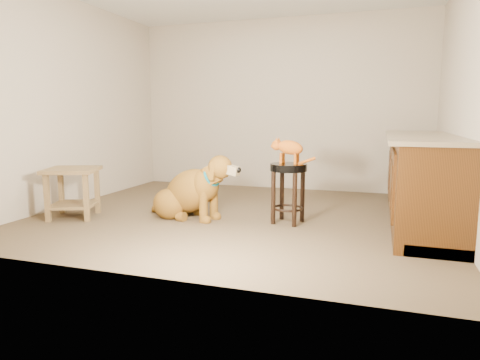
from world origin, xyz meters
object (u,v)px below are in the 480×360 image
(golden_retriever, at_px, (191,193))
(tabby_kitten, at_px, (288,148))
(side_table, at_px, (73,185))
(wood_stool, at_px, (408,178))
(padded_stool, at_px, (288,181))

(golden_retriever, bearing_deg, tabby_kitten, 18.93)
(tabby_kitten, bearing_deg, side_table, -158.16)
(wood_stool, bearing_deg, padded_stool, -137.94)
(padded_stool, bearing_deg, side_table, -167.90)
(padded_stool, distance_m, tabby_kitten, 0.35)
(padded_stool, relative_size, tabby_kitten, 1.31)
(padded_stool, height_order, tabby_kitten, tabby_kitten)
(golden_retriever, bearing_deg, side_table, -150.98)
(wood_stool, relative_size, golden_retriever, 0.63)
(side_table, bearing_deg, wood_stool, 24.39)
(padded_stool, distance_m, golden_retriever, 1.10)
(side_table, bearing_deg, golden_retriever, 16.73)
(side_table, height_order, tabby_kitten, tabby_kitten)
(wood_stool, relative_size, side_table, 1.08)
(tabby_kitten, bearing_deg, wood_stool, 51.36)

